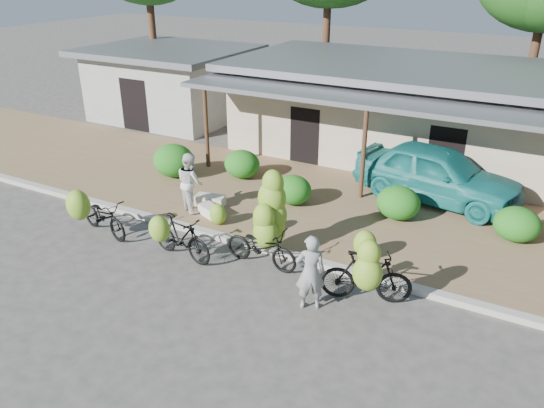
{
  "coord_description": "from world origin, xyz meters",
  "views": [
    {
      "loc": [
        4.65,
        -8.16,
        6.7
      ],
      "look_at": [
        -1.01,
        2.31,
        1.2
      ],
      "focal_mm": 35.0,
      "sensor_mm": 36.0,
      "label": 1
    }
  ],
  "objects_px": {
    "sack_far": "(210,211)",
    "bike_right": "(367,275)",
    "bike_far_left": "(99,214)",
    "vendor": "(310,272)",
    "sack_near": "(210,200)",
    "bystander": "(190,182)",
    "bike_left": "(179,236)",
    "teal_van": "(437,174)",
    "bike_center": "(266,229)"
  },
  "relations": [
    {
      "from": "sack_far",
      "to": "bike_right",
      "type": "bearing_deg",
      "value": -19.23
    },
    {
      "from": "bike_far_left",
      "to": "sack_far",
      "type": "xyz_separation_m",
      "value": [
        2.0,
        2.18,
        -0.35
      ]
    },
    {
      "from": "bike_far_left",
      "to": "vendor",
      "type": "relative_size",
      "value": 1.19
    },
    {
      "from": "sack_near",
      "to": "bystander",
      "type": "bearing_deg",
      "value": -118.88
    },
    {
      "from": "bike_left",
      "to": "sack_near",
      "type": "height_order",
      "value": "bike_left"
    },
    {
      "from": "bike_right",
      "to": "sack_far",
      "type": "distance_m",
      "value": 5.55
    },
    {
      "from": "bike_right",
      "to": "teal_van",
      "type": "xyz_separation_m",
      "value": [
        0.1,
        5.94,
        0.23
      ]
    },
    {
      "from": "bike_left",
      "to": "vendor",
      "type": "relative_size",
      "value": 1.13
    },
    {
      "from": "bike_far_left",
      "to": "sack_near",
      "type": "distance_m",
      "value": 3.2
    },
    {
      "from": "bike_left",
      "to": "bike_center",
      "type": "relative_size",
      "value": 0.85
    },
    {
      "from": "teal_van",
      "to": "bike_far_left",
      "type": "bearing_deg",
      "value": 140.85
    },
    {
      "from": "bike_right",
      "to": "vendor",
      "type": "bearing_deg",
      "value": 105.91
    },
    {
      "from": "bike_far_left",
      "to": "vendor",
      "type": "distance_m",
      "value": 6.24
    },
    {
      "from": "bike_far_left",
      "to": "bike_center",
      "type": "height_order",
      "value": "bike_center"
    },
    {
      "from": "bike_right",
      "to": "teal_van",
      "type": "height_order",
      "value": "bike_right"
    },
    {
      "from": "sack_near",
      "to": "sack_far",
      "type": "bearing_deg",
      "value": -55.57
    },
    {
      "from": "sack_far",
      "to": "vendor",
      "type": "distance_m",
      "value": 4.94
    },
    {
      "from": "sack_far",
      "to": "vendor",
      "type": "bearing_deg",
      "value": -30.43
    },
    {
      "from": "sack_far",
      "to": "teal_van",
      "type": "bearing_deg",
      "value": 37.78
    },
    {
      "from": "bike_center",
      "to": "sack_near",
      "type": "distance_m",
      "value": 3.46
    },
    {
      "from": "bike_right",
      "to": "teal_van",
      "type": "bearing_deg",
      "value": -19.0
    },
    {
      "from": "sack_far",
      "to": "bike_far_left",
      "type": "bearing_deg",
      "value": -132.51
    },
    {
      "from": "bike_left",
      "to": "bike_right",
      "type": "bearing_deg",
      "value": -77.6
    },
    {
      "from": "bystander",
      "to": "sack_far",
      "type": "bearing_deg",
      "value": -154.43
    },
    {
      "from": "sack_near",
      "to": "teal_van",
      "type": "relative_size",
      "value": 0.17
    },
    {
      "from": "bike_left",
      "to": "teal_van",
      "type": "xyz_separation_m",
      "value": [
        4.71,
        6.31,
        0.33
      ]
    },
    {
      "from": "sack_near",
      "to": "vendor",
      "type": "bearing_deg",
      "value": -33.44
    },
    {
      "from": "bike_far_left",
      "to": "teal_van",
      "type": "bearing_deg",
      "value": -35.57
    },
    {
      "from": "sack_near",
      "to": "bystander",
      "type": "relative_size",
      "value": 0.5
    },
    {
      "from": "bike_far_left",
      "to": "bike_center",
      "type": "distance_m",
      "value": 4.61
    },
    {
      "from": "sack_far",
      "to": "bike_left",
      "type": "bearing_deg",
      "value": -74.56
    },
    {
      "from": "sack_near",
      "to": "vendor",
      "type": "height_order",
      "value": "vendor"
    },
    {
      "from": "bike_center",
      "to": "sack_far",
      "type": "height_order",
      "value": "bike_center"
    },
    {
      "from": "bike_left",
      "to": "bike_right",
      "type": "distance_m",
      "value": 4.63
    },
    {
      "from": "bike_far_left",
      "to": "vendor",
      "type": "height_order",
      "value": "vendor"
    },
    {
      "from": "sack_far",
      "to": "bystander",
      "type": "relative_size",
      "value": 0.44
    },
    {
      "from": "sack_far",
      "to": "bystander",
      "type": "height_order",
      "value": "bystander"
    },
    {
      "from": "vendor",
      "to": "teal_van",
      "type": "xyz_separation_m",
      "value": [
        1.09,
        6.61,
        0.1
      ]
    },
    {
      "from": "vendor",
      "to": "teal_van",
      "type": "height_order",
      "value": "teal_van"
    },
    {
      "from": "bike_right",
      "to": "teal_van",
      "type": "relative_size",
      "value": 0.41
    },
    {
      "from": "teal_van",
      "to": "sack_near",
      "type": "bearing_deg",
      "value": 132.05
    },
    {
      "from": "sack_far",
      "to": "bystander",
      "type": "xyz_separation_m",
      "value": [
        -0.67,
        0.05,
        0.72
      ]
    },
    {
      "from": "bike_center",
      "to": "vendor",
      "type": "bearing_deg",
      "value": -123.95
    },
    {
      "from": "bike_center",
      "to": "vendor",
      "type": "relative_size",
      "value": 1.33
    },
    {
      "from": "bike_left",
      "to": "bike_right",
      "type": "height_order",
      "value": "bike_right"
    },
    {
      "from": "bike_right",
      "to": "vendor",
      "type": "relative_size",
      "value": 1.19
    },
    {
      "from": "bike_left",
      "to": "teal_van",
      "type": "height_order",
      "value": "teal_van"
    },
    {
      "from": "vendor",
      "to": "bike_left",
      "type": "bearing_deg",
      "value": -33.68
    },
    {
      "from": "bike_center",
      "to": "vendor",
      "type": "distance_m",
      "value": 2.13
    },
    {
      "from": "bike_left",
      "to": "sack_near",
      "type": "distance_m",
      "value": 2.95
    }
  ]
}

